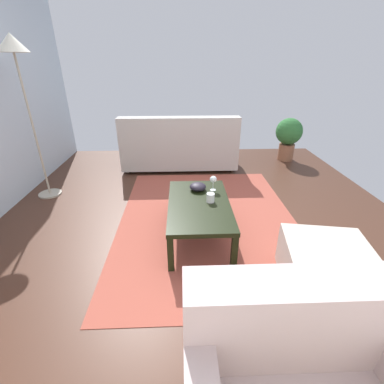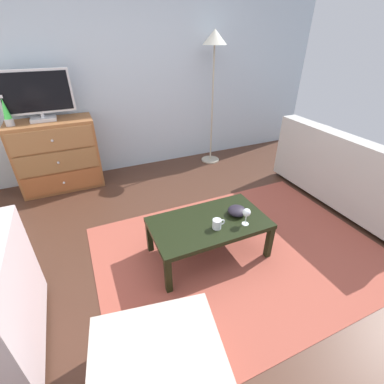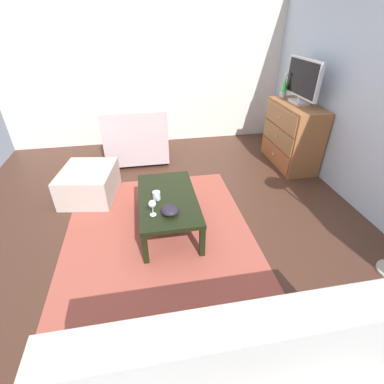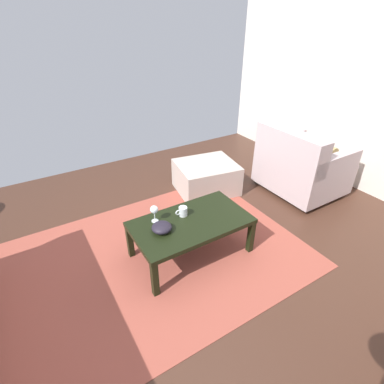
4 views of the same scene
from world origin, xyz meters
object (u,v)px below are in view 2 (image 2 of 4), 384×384
at_px(couch_large, 350,174).
at_px(ottoman, 159,371).
at_px(mug, 217,224).
at_px(dresser, 58,155).
at_px(wine_glass, 247,213).
at_px(standing_lamp, 214,51).
at_px(coffee_table, 209,225).
at_px(tv, 37,94).
at_px(bowl_decorative, 237,211).
at_px(lava_lamp, 6,113).

xyz_separation_m(couch_large, ottoman, (-2.74, -1.07, -0.15)).
bearing_deg(mug, couch_large, 8.51).
height_order(dresser, wine_glass, dresser).
xyz_separation_m(dresser, standing_lamp, (2.17, -0.05, 1.13)).
bearing_deg(coffee_table, ottoman, -130.57).
xyz_separation_m(coffee_table, ottoman, (-0.76, -0.89, -0.15)).
xyz_separation_m(mug, couch_large, (1.96, 0.29, -0.08)).
height_order(tv, ottoman, tv).
height_order(dresser, tv, tv).
relative_size(tv, coffee_table, 0.75).
distance_m(tv, couch_large, 3.75).
height_order(couch_large, ottoman, couch_large).
height_order(bowl_decorative, standing_lamp, standing_lamp).
bearing_deg(bowl_decorative, coffee_table, 179.09).
xyz_separation_m(lava_lamp, couch_large, (3.54, -1.70, -0.70)).
bearing_deg(lava_lamp, couch_large, -25.66).
bearing_deg(dresser, lava_lamp, -173.54).
relative_size(couch_large, standing_lamp, 0.97).
relative_size(tv, standing_lamp, 0.42).
bearing_deg(ottoman, lava_lamp, 106.04).
relative_size(mug, bowl_decorative, 0.68).
xyz_separation_m(mug, bowl_decorative, (0.26, 0.10, -0.01)).
height_order(tv, mug, tv).
bearing_deg(bowl_decorative, couch_large, 6.35).
height_order(dresser, coffee_table, dresser).
height_order(wine_glass, standing_lamp, standing_lamp).
bearing_deg(bowl_decorative, tv, 127.49).
bearing_deg(lava_lamp, coffee_table, -50.41).
bearing_deg(ottoman, coffee_table, 49.43).
xyz_separation_m(lava_lamp, ottoman, (0.80, -2.77, -0.85)).
distance_m(dresser, lava_lamp, 0.70).
bearing_deg(lava_lamp, ottoman, -73.96).
bearing_deg(standing_lamp, bowl_decorative, -110.83).
bearing_deg(couch_large, lava_lamp, 154.34).
bearing_deg(mug, wine_glass, -11.64).
xyz_separation_m(coffee_table, wine_glass, (0.27, -0.16, 0.16)).
relative_size(lava_lamp, bowl_decorative, 1.97).
height_order(dresser, lava_lamp, lava_lamp).
height_order(mug, bowl_decorative, mug).
relative_size(dresser, mug, 8.49).
relative_size(wine_glass, mug, 1.38).
bearing_deg(couch_large, tv, 151.11).
height_order(tv, couch_large, tv).
bearing_deg(wine_glass, tv, 125.21).
height_order(dresser, couch_large, dresser).
distance_m(coffee_table, wine_glass, 0.35).
distance_m(wine_glass, ottoman, 1.30).
relative_size(lava_lamp, standing_lamp, 0.18).
height_order(mug, couch_large, couch_large).
height_order(tv, coffee_table, tv).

